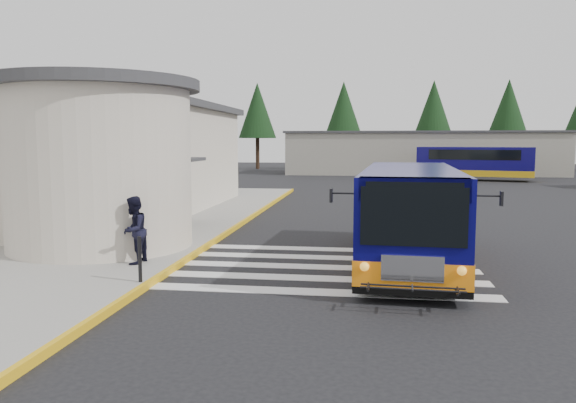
# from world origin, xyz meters

# --- Properties ---
(ground) EXTENTS (140.00, 140.00, 0.00)m
(ground) POSITION_xyz_m (0.00, 0.00, 0.00)
(ground) COLOR black
(ground) RESTS_ON ground
(sidewalk) EXTENTS (10.00, 34.00, 0.15)m
(sidewalk) POSITION_xyz_m (-9.00, 4.00, 0.07)
(sidewalk) COLOR gray
(sidewalk) RESTS_ON ground
(curb_strip) EXTENTS (0.12, 34.00, 0.16)m
(curb_strip) POSITION_xyz_m (-4.05, 4.00, 0.08)
(curb_strip) COLOR gold
(curb_strip) RESTS_ON ground
(station_building) EXTENTS (12.70, 18.70, 4.80)m
(station_building) POSITION_xyz_m (-10.84, 6.91, 2.57)
(station_building) COLOR #B9AF9D
(station_building) RESTS_ON ground
(crosswalk) EXTENTS (8.00, 5.35, 0.01)m
(crosswalk) POSITION_xyz_m (-0.50, -0.80, 0.01)
(crosswalk) COLOR silver
(crosswalk) RESTS_ON ground
(depot_building) EXTENTS (26.40, 8.40, 4.20)m
(depot_building) POSITION_xyz_m (6.00, 42.00, 2.11)
(depot_building) COLOR gray
(depot_building) RESTS_ON ground
(tree_line) EXTENTS (58.40, 4.40, 10.00)m
(tree_line) POSITION_xyz_m (6.29, 50.00, 6.77)
(tree_line) COLOR black
(tree_line) RESTS_ON ground
(transit_bus) EXTENTS (3.26, 9.02, 2.51)m
(transit_bus) POSITION_xyz_m (1.80, 0.00, 1.20)
(transit_bus) COLOR #090755
(transit_bus) RESTS_ON ground
(pedestrian_a) EXTENTS (0.52, 0.69, 1.72)m
(pedestrian_a) POSITION_xyz_m (-6.59, -0.92, 1.01)
(pedestrian_a) COLOR black
(pedestrian_a) RESTS_ON sidewalk
(pedestrian_b) EXTENTS (0.65, 0.83, 1.70)m
(pedestrian_b) POSITION_xyz_m (-5.08, -1.69, 1.00)
(pedestrian_b) COLOR black
(pedestrian_b) RESTS_ON sidewalk
(bollard) EXTENTS (0.08, 0.08, 1.01)m
(bollard) POSITION_xyz_m (-4.20, -3.44, 0.65)
(bollard) COLOR black
(bollard) RESTS_ON sidewalk
(far_bus_a) EXTENTS (9.53, 5.04, 2.37)m
(far_bus_a) POSITION_xyz_m (9.56, 33.31, 1.54)
(far_bus_a) COLOR #0C0758
(far_bus_a) RESTS_ON ground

